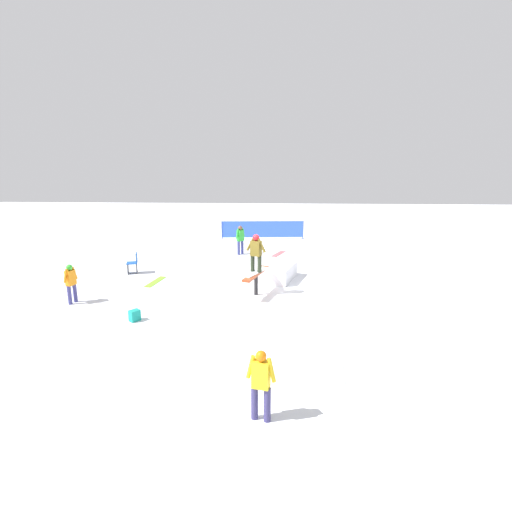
{
  "coord_description": "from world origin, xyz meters",
  "views": [
    {
      "loc": [
        13.56,
        0.67,
        4.74
      ],
      "look_at": [
        0.0,
        0.0,
        1.43
      ],
      "focal_mm": 28.0,
      "sensor_mm": 36.0,
      "label": 1
    }
  ],
  "objects_px": {
    "bystander_orange": "(71,282)",
    "folding_chair": "(133,264)",
    "loose_snowboard_coral": "(278,254)",
    "bystander_yellow": "(261,382)",
    "loose_snowboard_white": "(337,370)",
    "rail_feature": "(256,276)",
    "bystander_green": "(240,238)",
    "loose_snowboard_lime": "(155,282)",
    "main_rider_on_rail": "(256,254)",
    "backpack_on_snow": "(135,315)"
  },
  "relations": [
    {
      "from": "rail_feature",
      "to": "bystander_yellow",
      "type": "xyz_separation_m",
      "value": [
        7.04,
        0.44,
        0.1
      ]
    },
    {
      "from": "main_rider_on_rail",
      "to": "folding_chair",
      "type": "height_order",
      "value": "main_rider_on_rail"
    },
    {
      "from": "main_rider_on_rail",
      "to": "bystander_orange",
      "type": "relative_size",
      "value": 1.05
    },
    {
      "from": "bystander_yellow",
      "to": "bystander_orange",
      "type": "xyz_separation_m",
      "value": [
        -5.88,
        -6.57,
        -0.03
      ]
    },
    {
      "from": "rail_feature",
      "to": "loose_snowboard_lime",
      "type": "height_order",
      "value": "rail_feature"
    },
    {
      "from": "main_rider_on_rail",
      "to": "bystander_orange",
      "type": "xyz_separation_m",
      "value": [
        1.17,
        -6.13,
        -0.75
      ]
    },
    {
      "from": "bystander_green",
      "to": "loose_snowboard_coral",
      "type": "relative_size",
      "value": 1.06
    },
    {
      "from": "main_rider_on_rail",
      "to": "loose_snowboard_lime",
      "type": "xyz_separation_m",
      "value": [
        -1.31,
        -4.05,
        -1.5
      ]
    },
    {
      "from": "rail_feature",
      "to": "loose_snowboard_coral",
      "type": "height_order",
      "value": "rail_feature"
    },
    {
      "from": "bystander_yellow",
      "to": "loose_snowboard_white",
      "type": "distance_m",
      "value": 2.65
    },
    {
      "from": "loose_snowboard_coral",
      "to": "folding_chair",
      "type": "relative_size",
      "value": 1.58
    },
    {
      "from": "bystander_green",
      "to": "loose_snowboard_white",
      "type": "distance_m",
      "value": 11.81
    },
    {
      "from": "bystander_orange",
      "to": "folding_chair",
      "type": "height_order",
      "value": "bystander_orange"
    },
    {
      "from": "bystander_green",
      "to": "bystander_orange",
      "type": "height_order",
      "value": "bystander_green"
    },
    {
      "from": "bystander_green",
      "to": "folding_chair",
      "type": "xyz_separation_m",
      "value": [
        3.69,
        -4.23,
        -0.41
      ]
    },
    {
      "from": "loose_snowboard_lime",
      "to": "folding_chair",
      "type": "height_order",
      "value": "folding_chair"
    },
    {
      "from": "main_rider_on_rail",
      "to": "loose_snowboard_coral",
      "type": "height_order",
      "value": "main_rider_on_rail"
    },
    {
      "from": "main_rider_on_rail",
      "to": "bystander_green",
      "type": "height_order",
      "value": "main_rider_on_rail"
    },
    {
      "from": "loose_snowboard_coral",
      "to": "loose_snowboard_lime",
      "type": "bearing_deg",
      "value": 157.62
    },
    {
      "from": "rail_feature",
      "to": "bystander_green",
      "type": "distance_m",
      "value": 6.27
    },
    {
      "from": "bystander_yellow",
      "to": "folding_chair",
      "type": "relative_size",
      "value": 1.59
    },
    {
      "from": "bystander_yellow",
      "to": "loose_snowboard_lime",
      "type": "distance_m",
      "value": 9.51
    },
    {
      "from": "bystander_orange",
      "to": "loose_snowboard_lime",
      "type": "height_order",
      "value": "bystander_orange"
    },
    {
      "from": "rail_feature",
      "to": "backpack_on_snow",
      "type": "distance_m",
      "value": 4.38
    },
    {
      "from": "folding_chair",
      "to": "bystander_yellow",
      "type": "bearing_deg",
      "value": 15.97
    },
    {
      "from": "bystander_orange",
      "to": "folding_chair",
      "type": "relative_size",
      "value": 1.54
    },
    {
      "from": "folding_chair",
      "to": "backpack_on_snow",
      "type": "distance_m",
      "value": 5.36
    },
    {
      "from": "bystander_green",
      "to": "loose_snowboard_white",
      "type": "height_order",
      "value": "bystander_green"
    },
    {
      "from": "loose_snowboard_lime",
      "to": "loose_snowboard_white",
      "type": "height_order",
      "value": "same"
    },
    {
      "from": "bystander_yellow",
      "to": "backpack_on_snow",
      "type": "distance_m",
      "value": 6.01
    },
    {
      "from": "folding_chair",
      "to": "bystander_orange",
      "type": "bearing_deg",
      "value": -27.59
    },
    {
      "from": "main_rider_on_rail",
      "to": "backpack_on_snow",
      "type": "xyz_separation_m",
      "value": [
        2.56,
        -3.52,
        -1.34
      ]
    },
    {
      "from": "loose_snowboard_white",
      "to": "loose_snowboard_coral",
      "type": "distance_m",
      "value": 11.56
    },
    {
      "from": "rail_feature",
      "to": "bystander_orange",
      "type": "distance_m",
      "value": 6.24
    },
    {
      "from": "main_rider_on_rail",
      "to": "bystander_orange",
      "type": "distance_m",
      "value": 6.28
    },
    {
      "from": "loose_snowboard_lime",
      "to": "loose_snowboard_coral",
      "type": "bearing_deg",
      "value": -34.69
    },
    {
      "from": "rail_feature",
      "to": "loose_snowboard_white",
      "type": "relative_size",
      "value": 1.44
    },
    {
      "from": "bystander_yellow",
      "to": "bystander_orange",
      "type": "bearing_deg",
      "value": 152.82
    },
    {
      "from": "main_rider_on_rail",
      "to": "bystander_orange",
      "type": "bearing_deg",
      "value": -53.39
    },
    {
      "from": "loose_snowboard_coral",
      "to": "bystander_green",
      "type": "bearing_deg",
      "value": 116.4
    },
    {
      "from": "rail_feature",
      "to": "backpack_on_snow",
      "type": "relative_size",
      "value": 5.88
    },
    {
      "from": "rail_feature",
      "to": "backpack_on_snow",
      "type": "height_order",
      "value": "rail_feature"
    },
    {
      "from": "bystander_orange",
      "to": "loose_snowboard_coral",
      "type": "distance_m",
      "value": 10.26
    },
    {
      "from": "bystander_orange",
      "to": "loose_snowboard_lime",
      "type": "xyz_separation_m",
      "value": [
        -2.47,
        2.08,
        -0.75
      ]
    },
    {
      "from": "backpack_on_snow",
      "to": "rail_feature",
      "type": "bearing_deg",
      "value": -14.65
    },
    {
      "from": "rail_feature",
      "to": "folding_chair",
      "type": "xyz_separation_m",
      "value": [
        -2.48,
        -5.33,
        -0.27
      ]
    },
    {
      "from": "main_rider_on_rail",
      "to": "rail_feature",
      "type": "bearing_deg",
      "value": 0.0
    },
    {
      "from": "main_rider_on_rail",
      "to": "bystander_green",
      "type": "xyz_separation_m",
      "value": [
        -6.17,
        -1.1,
        -0.69
      ]
    },
    {
      "from": "rail_feature",
      "to": "main_rider_on_rail",
      "type": "relative_size",
      "value": 1.4
    },
    {
      "from": "rail_feature",
      "to": "loose_snowboard_lime",
      "type": "xyz_separation_m",
      "value": [
        -1.31,
        -4.05,
        -0.67
      ]
    }
  ]
}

